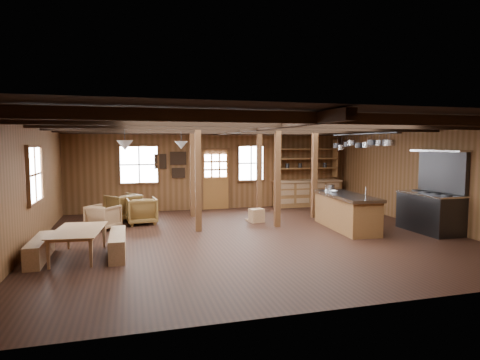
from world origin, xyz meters
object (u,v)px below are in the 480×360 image
object	(u,v)px
commercial_range	(432,206)
dining_table	(80,243)
kitchen_island	(346,211)
armchair_a	(123,207)
armchair_b	(142,211)
armchair_c	(103,217)

from	to	relation	value
commercial_range	dining_table	xyz separation A→B (m)	(-8.54, -0.12, -0.39)
commercial_range	dining_table	bearing A→B (deg)	-179.17
dining_table	kitchen_island	bearing A→B (deg)	-75.35
kitchen_island	armchair_a	world-z (taller)	kitchen_island
armchair_b	dining_table	bearing A→B (deg)	62.97
kitchen_island	armchair_a	xyz separation A→B (m)	(-5.79, 2.93, -0.08)
commercial_range	armchair_b	distance (m)	7.88
armchair_b	commercial_range	bearing A→B (deg)	152.05
dining_table	armchair_c	size ratio (longest dim) A/B	2.23
commercial_range	armchair_b	xyz separation A→B (m)	(-7.25, 3.07, -0.30)
kitchen_island	armchair_c	xyz separation A→B (m)	(-6.29, 1.70, -0.15)
armchair_a	armchair_c	bearing A→B (deg)	33.63
dining_table	armchair_a	size ratio (longest dim) A/B	1.87
dining_table	armchair_c	distance (m)	2.74
armchair_c	commercial_range	bearing A→B (deg)	-161.22
commercial_range	armchair_a	size ratio (longest dim) A/B	2.46
armchair_c	armchair_b	bearing A→B (deg)	-118.89
commercial_range	armchair_c	distance (m)	8.67
kitchen_island	armchair_b	world-z (taller)	kitchen_island
kitchen_island	commercial_range	xyz separation A→B (m)	(1.97, -0.90, 0.20)
dining_table	armchair_c	world-z (taller)	armchair_c
armchair_b	armchair_c	xyz separation A→B (m)	(-1.01, -0.47, -0.05)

